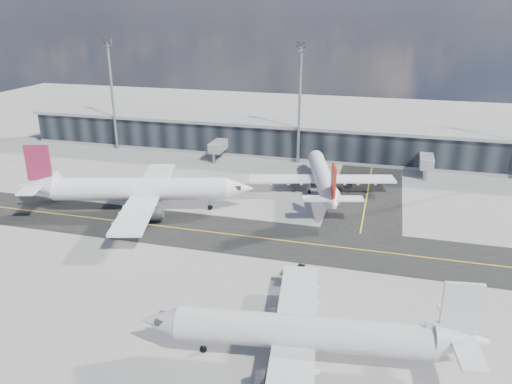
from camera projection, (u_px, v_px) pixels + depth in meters
ground at (243, 247)px, 80.50m from camera, size 300.00×300.00×0.00m
taxiway_lanes at (281, 223)px, 89.25m from camera, size 180.00×63.00×0.03m
terminal_concourse at (303, 140)px, 128.73m from camera, size 152.00×19.80×8.80m
floodlight_masts at (300, 100)px, 118.45m from camera, size 102.50×0.70×28.90m
airliner_af at (137, 189)px, 93.59m from camera, size 42.73×36.79×12.85m
airliner_redtail at (323, 177)px, 102.44m from camera, size 30.41×35.35×10.59m
airliner_near at (308, 333)px, 53.30m from camera, size 37.03×31.67×10.97m
baggage_tug at (297, 271)px, 71.32m from camera, size 3.19×1.97×1.88m
service_van at (318, 179)px, 109.64m from camera, size 2.86×6.05×1.67m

